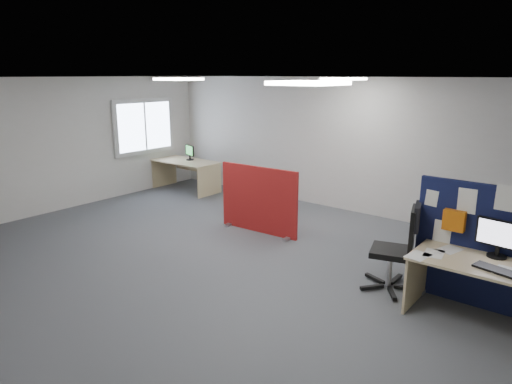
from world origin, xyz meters
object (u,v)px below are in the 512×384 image
Objects in this scene: monitor_main at (499,237)px; office_chair at (401,242)px; navy_divider at (495,249)px; main_desk at (496,279)px; second_desk at (187,168)px; monitor_second at (190,152)px; red_divider at (259,200)px.

office_chair reaches higher than monitor_main.
navy_divider is at bearing 118.15° from monitor_main.
monitor_main is 0.43× the size of office_chair.
navy_divider is at bearing 108.27° from main_desk.
main_desk is 1.07× the size of second_desk.
office_chair reaches higher than monitor_second.
monitor_main is at bearing -13.99° from office_chair.
main_desk is 0.48m from monitor_main.
red_divider is at bearing 178.18° from monitor_main.
navy_divider is 1.04× the size of main_desk.
office_chair is at bearing -15.82° from red_divider.
second_desk is at bearing 155.17° from red_divider.
main_desk is 4.59× the size of monitor_second.
navy_divider is 7.36m from second_desk.
red_divider is at bearing -5.20° from monitor_second.
office_chair reaches higher than main_desk.
second_desk is at bearing 163.65° from main_desk.
monitor_main is 7.45m from monitor_second.
red_divider is (-3.94, 0.60, -0.39)m from monitor_main.
monitor_main reaches higher than monitor_second.
office_chair is (-1.04, -0.18, -0.11)m from navy_divider.
red_divider is at bearing -21.85° from second_desk.
main_desk is at bearing -16.35° from second_desk.
main_desk is at bearing -71.73° from navy_divider.
main_desk is 7.58m from monitor_second.
navy_divider is 0.25m from monitor_main.
second_desk is 0.39m from monitor_second.
monitor_second is at bearing 162.93° from main_desk.
monitor_second is at bearing 144.67° from office_chair.
monitor_main is 1.13m from office_chair.
red_divider is 4.09× the size of monitor_second.
navy_divider reaches higher than office_chair.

